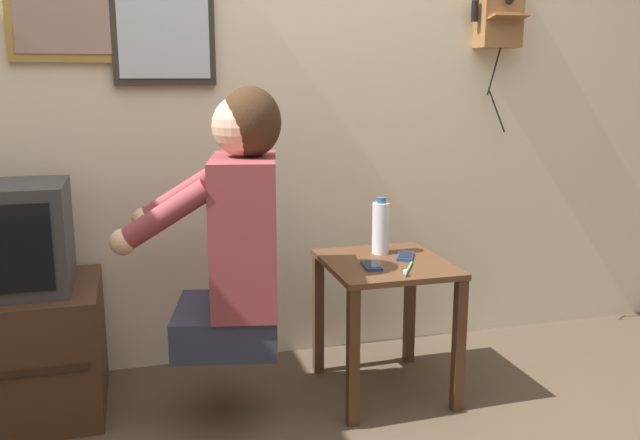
{
  "coord_description": "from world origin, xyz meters",
  "views": [
    {
      "loc": [
        -0.49,
        -1.63,
        1.24
      ],
      "look_at": [
        0.16,
        0.68,
        0.72
      ],
      "focal_mm": 38.0,
      "sensor_mm": 36.0,
      "label": 1
    }
  ],
  "objects_px": {
    "wall_mirror": "(163,12)",
    "toothbrush": "(408,269)",
    "framed_picture": "(63,1)",
    "cell_phone_spare": "(405,256)",
    "water_bottle": "(381,227)",
    "person": "(237,228)",
    "cell_phone_held": "(372,265)",
    "wall_phone_antique": "(500,6)",
    "television": "(3,238)"
  },
  "relations": [
    {
      "from": "wall_mirror",
      "to": "toothbrush",
      "type": "height_order",
      "value": "wall_mirror"
    },
    {
      "from": "framed_picture",
      "to": "wall_mirror",
      "type": "distance_m",
      "value": 0.37
    },
    {
      "from": "cell_phone_spare",
      "to": "water_bottle",
      "type": "bearing_deg",
      "value": 155.21
    },
    {
      "from": "framed_picture",
      "to": "wall_mirror",
      "type": "xyz_separation_m",
      "value": [
        0.36,
        -0.0,
        -0.03
      ]
    },
    {
      "from": "wall_mirror",
      "to": "cell_phone_spare",
      "type": "relative_size",
      "value": 4.08
    },
    {
      "from": "water_bottle",
      "to": "wall_mirror",
      "type": "bearing_deg",
      "value": 156.47
    },
    {
      "from": "person",
      "to": "cell_phone_held",
      "type": "distance_m",
      "value": 0.53
    },
    {
      "from": "wall_phone_antique",
      "to": "wall_mirror",
      "type": "relative_size",
      "value": 1.37
    },
    {
      "from": "cell_phone_held",
      "to": "cell_phone_spare",
      "type": "bearing_deg",
      "value": 34.43
    },
    {
      "from": "television",
      "to": "cell_phone_spare",
      "type": "height_order",
      "value": "television"
    },
    {
      "from": "person",
      "to": "water_bottle",
      "type": "xyz_separation_m",
      "value": [
        0.6,
        0.18,
        -0.07
      ]
    },
    {
      "from": "framed_picture",
      "to": "toothbrush",
      "type": "xyz_separation_m",
      "value": [
        1.17,
        -0.62,
        -0.97
      ]
    },
    {
      "from": "wall_phone_antique",
      "to": "toothbrush",
      "type": "bearing_deg",
      "value": -138.44
    },
    {
      "from": "television",
      "to": "framed_picture",
      "type": "height_order",
      "value": "framed_picture"
    },
    {
      "from": "wall_phone_antique",
      "to": "toothbrush",
      "type": "distance_m",
      "value": 1.32
    },
    {
      "from": "person",
      "to": "wall_mirror",
      "type": "distance_m",
      "value": 0.95
    },
    {
      "from": "wall_phone_antique",
      "to": "framed_picture",
      "type": "relative_size",
      "value": 1.7
    },
    {
      "from": "cell_phone_held",
      "to": "cell_phone_spare",
      "type": "xyz_separation_m",
      "value": [
        0.17,
        0.09,
        0.0
      ]
    },
    {
      "from": "person",
      "to": "toothbrush",
      "type": "bearing_deg",
      "value": -86.77
    },
    {
      "from": "cell_phone_held",
      "to": "wall_phone_antique",
      "type": "bearing_deg",
      "value": 39.75
    },
    {
      "from": "wall_mirror",
      "to": "cell_phone_spare",
      "type": "height_order",
      "value": "wall_mirror"
    },
    {
      "from": "cell_phone_spare",
      "to": "wall_mirror",
      "type": "bearing_deg",
      "value": 179.99
    },
    {
      "from": "wall_phone_antique",
      "to": "cell_phone_held",
      "type": "bearing_deg",
      "value": -147.31
    },
    {
      "from": "television",
      "to": "wall_phone_antique",
      "type": "relative_size",
      "value": 0.58
    },
    {
      "from": "wall_phone_antique",
      "to": "toothbrush",
      "type": "xyz_separation_m",
      "value": [
        -0.65,
        -0.57,
        -1.0
      ]
    },
    {
      "from": "wall_mirror",
      "to": "toothbrush",
      "type": "distance_m",
      "value": 1.38
    },
    {
      "from": "wall_mirror",
      "to": "television",
      "type": "bearing_deg",
      "value": -155.06
    },
    {
      "from": "toothbrush",
      "to": "wall_mirror",
      "type": "bearing_deg",
      "value": -6.49
    },
    {
      "from": "wall_mirror",
      "to": "water_bottle",
      "type": "relative_size",
      "value": 2.46
    },
    {
      "from": "water_bottle",
      "to": "framed_picture",
      "type": "bearing_deg",
      "value": 163.22
    },
    {
      "from": "framed_picture",
      "to": "cell_phone_held",
      "type": "height_order",
      "value": "framed_picture"
    },
    {
      "from": "cell_phone_held",
      "to": "toothbrush",
      "type": "distance_m",
      "value": 0.14
    },
    {
      "from": "person",
      "to": "television",
      "type": "relative_size",
      "value": 2.06
    },
    {
      "from": "framed_picture",
      "to": "person",
      "type": "bearing_deg",
      "value": -43.32
    },
    {
      "from": "person",
      "to": "television",
      "type": "distance_m",
      "value": 0.83
    },
    {
      "from": "toothbrush",
      "to": "cell_phone_spare",
      "type": "bearing_deg",
      "value": -78.98
    },
    {
      "from": "water_bottle",
      "to": "cell_phone_held",
      "type": "bearing_deg",
      "value": -119.59
    },
    {
      "from": "wall_phone_antique",
      "to": "toothbrush",
      "type": "height_order",
      "value": "wall_phone_antique"
    },
    {
      "from": "cell_phone_held",
      "to": "water_bottle",
      "type": "bearing_deg",
      "value": 67.46
    },
    {
      "from": "cell_phone_held",
      "to": "toothbrush",
      "type": "bearing_deg",
      "value": -32.12
    },
    {
      "from": "cell_phone_held",
      "to": "water_bottle",
      "type": "distance_m",
      "value": 0.23
    },
    {
      "from": "person",
      "to": "framed_picture",
      "type": "bearing_deg",
      "value": 58.51
    },
    {
      "from": "wall_mirror",
      "to": "cell_phone_spare",
      "type": "bearing_deg",
      "value": -26.71
    },
    {
      "from": "cell_phone_spare",
      "to": "wall_phone_antique",
      "type": "bearing_deg",
      "value": 60.88
    },
    {
      "from": "water_bottle",
      "to": "toothbrush",
      "type": "relative_size",
      "value": 1.39
    },
    {
      "from": "television",
      "to": "framed_picture",
      "type": "xyz_separation_m",
      "value": [
        0.24,
        0.28,
        0.84
      ]
    },
    {
      "from": "toothbrush",
      "to": "cell_phone_held",
      "type": "bearing_deg",
      "value": -8.2
    },
    {
      "from": "person",
      "to": "cell_phone_held",
      "type": "xyz_separation_m",
      "value": [
        0.5,
        -0.0,
        -0.17
      ]
    },
    {
      "from": "wall_mirror",
      "to": "water_bottle",
      "type": "distance_m",
      "value": 1.21
    },
    {
      "from": "television",
      "to": "water_bottle",
      "type": "bearing_deg",
      "value": -2.7
    }
  ]
}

